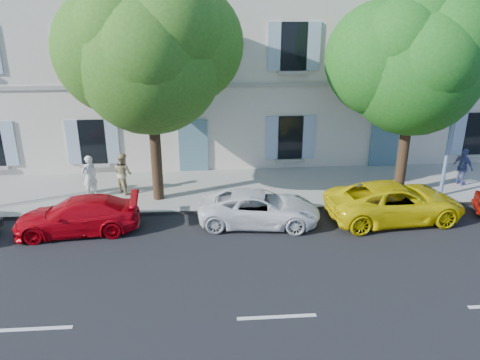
{
  "coord_description": "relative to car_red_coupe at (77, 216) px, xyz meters",
  "views": [
    {
      "loc": [
        -1.67,
        -13.59,
        7.4
      ],
      "look_at": [
        -0.46,
        2.0,
        1.4
      ],
      "focal_mm": 35.0,
      "sensor_mm": 36.0,
      "label": 1
    }
  ],
  "objects": [
    {
      "name": "ground",
      "position": [
        6.06,
        -1.15,
        -0.6
      ],
      "size": [
        90.0,
        90.0,
        0.0
      ],
      "primitive_type": "plane",
      "color": "black"
    },
    {
      "name": "sidewalk",
      "position": [
        6.06,
        3.3,
        -0.53
      ],
      "size": [
        36.0,
        4.5,
        0.15
      ],
      "primitive_type": "cube",
      "color": "#A09E96",
      "rests_on": "ground"
    },
    {
      "name": "kerb",
      "position": [
        6.06,
        1.13,
        -0.52
      ],
      "size": [
        36.0,
        0.16,
        0.16
      ],
      "primitive_type": "cube",
      "color": "#9E998E",
      "rests_on": "ground"
    },
    {
      "name": "building",
      "position": [
        6.06,
        9.05,
        5.4
      ],
      "size": [
        28.0,
        7.0,
        12.0
      ],
      "primitive_type": "cube",
      "color": "beige",
      "rests_on": "ground"
    },
    {
      "name": "car_red_coupe",
      "position": [
        0.0,
        0.0,
        0.0
      ],
      "size": [
        4.28,
        2.03,
        1.2
      ],
      "primitive_type": "imported",
      "rotation": [
        0.0,
        0.0,
        4.8
      ],
      "color": "#BC0510",
      "rests_on": "ground"
    },
    {
      "name": "car_white_coupe",
      "position": [
        6.23,
        0.16,
        -0.01
      ],
      "size": [
        4.45,
        2.44,
        1.18
      ],
      "primitive_type": "imported",
      "rotation": [
        0.0,
        0.0,
        1.46
      ],
      "color": "white",
      "rests_on": "ground"
    },
    {
      "name": "car_yellow_supercar",
      "position": [
        11.11,
        0.12,
        0.08
      ],
      "size": [
        5.08,
        2.68,
        1.36
      ],
      "primitive_type": "imported",
      "rotation": [
        0.0,
        0.0,
        1.66
      ],
      "color": "yellow",
      "rests_on": "ground"
    },
    {
      "name": "tree_left",
      "position": [
        2.52,
        2.37,
        4.86
      ],
      "size": [
        5.33,
        5.33,
        8.26
      ],
      "color": "#3A2819",
      "rests_on": "sidewalk"
    },
    {
      "name": "tree_right",
      "position": [
        12.14,
        2.21,
        4.5
      ],
      "size": [
        5.01,
        5.01,
        7.72
      ],
      "color": "#3A2819",
      "rests_on": "sidewalk"
    },
    {
      "name": "street_lamp",
      "position": [
        13.7,
        1.63,
        3.69
      ],
      "size": [
        0.41,
        1.57,
        7.3
      ],
      "color": "#7293BF",
      "rests_on": "sidewalk"
    },
    {
      "name": "pedestrian_a",
      "position": [
        -0.15,
        2.77,
        0.4
      ],
      "size": [
        0.73,
        0.71,
        1.69
      ],
      "primitive_type": "imported",
      "rotation": [
        0.0,
        0.0,
        3.87
      ],
      "color": "silver",
      "rests_on": "sidewalk"
    },
    {
      "name": "pedestrian_b",
      "position": [
        1.09,
        3.07,
        0.37
      ],
      "size": [
        1.01,
        1.01,
        1.65
      ],
      "primitive_type": "imported",
      "rotation": [
        0.0,
        0.0,
        2.38
      ],
      "color": "tan",
      "rests_on": "sidewalk"
    },
    {
      "name": "pedestrian_c",
      "position": [
        15.1,
        2.86,
        0.33
      ],
      "size": [
        0.68,
        1.0,
        1.57
      ],
      "primitive_type": "imported",
      "rotation": [
        0.0,
        0.0,
        1.93
      ],
      "color": "#515B95",
      "rests_on": "sidewalk"
    }
  ]
}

